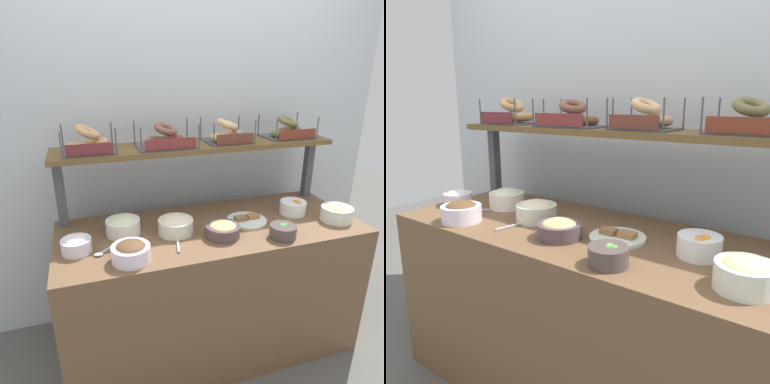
# 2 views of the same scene
# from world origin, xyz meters

# --- Properties ---
(ground_plane) EXTENTS (8.00, 8.00, 0.00)m
(ground_plane) POSITION_xyz_m (0.00, 0.00, 0.00)
(ground_plane) COLOR #595651
(back_wall) EXTENTS (2.95, 0.06, 2.40)m
(back_wall) POSITION_xyz_m (0.00, 0.55, 1.20)
(back_wall) COLOR silver
(back_wall) RESTS_ON ground_plane
(deli_counter) EXTENTS (1.75, 0.70, 0.85)m
(deli_counter) POSITION_xyz_m (0.00, 0.00, 0.42)
(deli_counter) COLOR brown
(deli_counter) RESTS_ON ground_plane
(shelf_riser_left) EXTENTS (0.05, 0.05, 0.40)m
(shelf_riser_left) POSITION_xyz_m (-0.81, 0.27, 1.05)
(shelf_riser_left) COLOR #4C4C51
(shelf_riser_left) RESTS_ON deli_counter
(shelf_riser_right) EXTENTS (0.05, 0.05, 0.40)m
(shelf_riser_right) POSITION_xyz_m (0.81, 0.27, 1.05)
(shelf_riser_right) COLOR #4C4C51
(shelf_riser_right) RESTS_ON deli_counter
(upper_shelf) EXTENTS (1.71, 0.32, 0.03)m
(upper_shelf) POSITION_xyz_m (0.00, 0.27, 1.26)
(upper_shelf) COLOR brown
(upper_shelf) RESTS_ON shelf_riser_left
(bowl_veggie_mix) EXTENTS (0.14, 0.14, 0.08)m
(bowl_veggie_mix) POSITION_xyz_m (0.31, -0.24, 0.89)
(bowl_veggie_mix) COLOR #514541
(bowl_veggie_mix) RESTS_ON deli_counter
(bowl_potato_salad) EXTENTS (0.20, 0.20, 0.10)m
(bowl_potato_salad) POSITION_xyz_m (-0.22, -0.01, 0.90)
(bowl_potato_salad) COLOR silver
(bowl_potato_salad) RESTS_ON deli_counter
(bowl_scallion_spread) EXTENTS (0.19, 0.19, 0.11)m
(bowl_scallion_spread) POSITION_xyz_m (-0.50, 0.06, 0.90)
(bowl_scallion_spread) COLOR white
(bowl_scallion_spread) RESTS_ON deli_counter
(bowl_hummus) EXTENTS (0.19, 0.19, 0.08)m
(bowl_hummus) POSITION_xyz_m (0.01, -0.13, 0.89)
(bowl_hummus) COLOR #55424A
(bowl_hummus) RESTS_ON deli_counter
(bowl_cream_cheese) EXTENTS (0.15, 0.15, 0.09)m
(bowl_cream_cheese) POSITION_xyz_m (-0.75, -0.06, 0.89)
(bowl_cream_cheese) COLOR white
(bowl_cream_cheese) RESTS_ON deli_counter
(bowl_chocolate_spread) EXTENTS (0.19, 0.19, 0.10)m
(bowl_chocolate_spread) POSITION_xyz_m (-0.50, -0.23, 0.90)
(bowl_chocolate_spread) COLOR white
(bowl_chocolate_spread) RESTS_ON deli_counter
(bowl_egg_salad) EXTENTS (0.18, 0.18, 0.11)m
(bowl_egg_salad) POSITION_xyz_m (0.74, -0.15, 0.90)
(bowl_egg_salad) COLOR white
(bowl_egg_salad) RESTS_ON deli_counter
(bowl_fruit_salad) EXTENTS (0.16, 0.16, 0.09)m
(bowl_fruit_salad) POSITION_xyz_m (0.55, 0.01, 0.89)
(bowl_fruit_salad) COLOR white
(bowl_fruit_salad) RESTS_ON deli_counter
(serving_plate_white) EXTENTS (0.24, 0.24, 0.04)m
(serving_plate_white) POSITION_xyz_m (0.22, -0.01, 0.86)
(serving_plate_white) COLOR white
(serving_plate_white) RESTS_ON deli_counter
(serving_spoon_near_plate) EXTENTS (0.06, 0.17, 0.01)m
(serving_spoon_near_plate) POSITION_xyz_m (-0.24, -0.12, 0.86)
(serving_spoon_near_plate) COLOR #B7B7BC
(serving_spoon_near_plate) RESTS_ON deli_counter
(serving_spoon_by_edge) EXTENTS (0.15, 0.12, 0.01)m
(serving_spoon_by_edge) POSITION_xyz_m (-0.62, -0.11, 0.86)
(serving_spoon_by_edge) COLOR #B7B7BC
(serving_spoon_by_edge) RESTS_ON deli_counter
(bagel_basket_sesame) EXTENTS (0.29, 0.25, 0.16)m
(bagel_basket_sesame) POSITION_xyz_m (-0.64, 0.26, 1.33)
(bagel_basket_sesame) COLOR #4C4C51
(bagel_basket_sesame) RESTS_ON upper_shelf
(bagel_basket_cinnamon_raisin) EXTENTS (0.34, 0.26, 0.14)m
(bagel_basket_cinnamon_raisin) POSITION_xyz_m (-0.20, 0.25, 1.33)
(bagel_basket_cinnamon_raisin) COLOR #4C4C51
(bagel_basket_cinnamon_raisin) RESTS_ON upper_shelf
(bagel_basket_plain) EXTENTS (0.28, 0.26, 0.15)m
(bagel_basket_plain) POSITION_xyz_m (0.19, 0.27, 1.33)
(bagel_basket_plain) COLOR #4C4C51
(bagel_basket_plain) RESTS_ON upper_shelf
(bagel_basket_poppy) EXTENTS (0.31, 0.26, 0.15)m
(bagel_basket_poppy) POSITION_xyz_m (0.62, 0.27, 1.33)
(bagel_basket_poppy) COLOR #4C4C51
(bagel_basket_poppy) RESTS_ON upper_shelf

